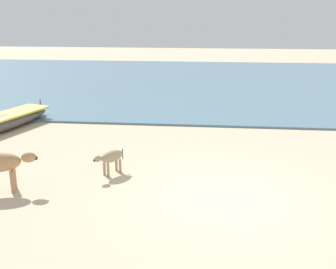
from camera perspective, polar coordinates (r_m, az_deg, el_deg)
ground at (r=9.85m, az=7.98°, el=-8.62°), size 80.00×80.00×0.00m
sea_water at (r=25.41m, az=6.86°, el=7.10°), size 60.00×20.00×0.08m
fishing_boat_0 at (r=16.22m, az=-21.83°, el=1.52°), size 2.47×4.80×0.73m
cow_adult_tan at (r=10.62m, az=-21.94°, el=-3.73°), size 1.47×0.73×0.97m
calf_near_dun at (r=11.09m, az=-7.80°, el=-3.12°), size 0.73×0.88×0.64m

